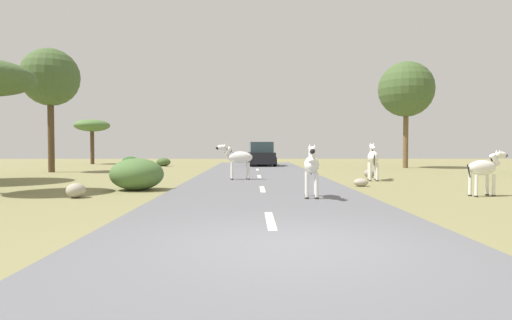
{
  "coord_description": "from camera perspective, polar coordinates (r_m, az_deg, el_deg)",
  "views": [
    {
      "loc": [
        -0.56,
        -6.15,
        1.46
      ],
      "look_at": [
        -0.36,
        12.88,
        0.86
      ],
      "focal_mm": 30.25,
      "sensor_mm": 36.0,
      "label": 1
    }
  ],
  "objects": [
    {
      "name": "bush_1",
      "position": [
        14.95,
        -15.48,
        -1.82
      ],
      "size": [
        1.78,
        1.6,
        1.07
      ],
      "primitive_type": "ellipsoid",
      "color": "#4C7038",
      "rests_on": "ground_plane"
    },
    {
      "name": "bush_0",
      "position": [
        32.72,
        -16.26,
        -0.19
      ],
      "size": [
        1.22,
        1.1,
        0.73
      ],
      "primitive_type": "ellipsoid",
      "color": "#2D5628",
      "rests_on": "ground_plane"
    },
    {
      "name": "zebra_2",
      "position": [
        19.21,
        15.21,
        0.3
      ],
      "size": [
        0.67,
        1.72,
        1.64
      ],
      "rotation": [
        0.0,
        0.0,
        6.09
      ],
      "color": "silver",
      "rests_on": "ground_plane"
    },
    {
      "name": "zebra_0",
      "position": [
        11.91,
        7.37,
        -0.75
      ],
      "size": [
        0.52,
        1.57,
        1.48
      ],
      "rotation": [
        0.0,
        0.0,
        3.03
      ],
      "color": "silver",
      "rests_on": "road"
    },
    {
      "name": "ground_plane",
      "position": [
        6.35,
        4.56,
        -11.52
      ],
      "size": [
        90.0,
        90.0,
        0.0
      ],
      "primitive_type": "plane",
      "color": "olive"
    },
    {
      "name": "zebra_1",
      "position": [
        18.41,
        -2.41,
        0.28
      ],
      "size": [
        1.64,
        0.55,
        1.55
      ],
      "rotation": [
        0.0,
        0.0,
        1.69
      ],
      "color": "silver",
      "rests_on": "road"
    },
    {
      "name": "car_0",
      "position": [
        31.74,
        0.65,
        0.69
      ],
      "size": [
        2.19,
        4.42,
        1.74
      ],
      "rotation": [
        0.0,
        0.0,
        0.05
      ],
      "color": "black",
      "rests_on": "road"
    },
    {
      "name": "road",
      "position": [
        6.33,
        2.7,
        -11.33
      ],
      "size": [
        6.0,
        64.0,
        0.05
      ],
      "primitive_type": "cube",
      "color": "slate",
      "rests_on": "ground_plane"
    },
    {
      "name": "zebra_3",
      "position": [
        14.32,
        27.96,
        -0.99
      ],
      "size": [
        1.42,
        0.63,
        1.37
      ],
      "rotation": [
        0.0,
        0.0,
        4.99
      ],
      "color": "silver",
      "rests_on": "ground_plane"
    },
    {
      "name": "rock_3",
      "position": [
        13.31,
        -22.71,
        -3.74
      ],
      "size": [
        0.53,
        0.57,
        0.42
      ],
      "primitive_type": "ellipsoid",
      "color": "#A89E8C",
      "rests_on": "ground_plane"
    },
    {
      "name": "rock_2",
      "position": [
        16.27,
        13.7,
        -2.89
      ],
      "size": [
        0.53,
        0.42,
        0.29
      ],
      "primitive_type": "ellipsoid",
      "color": "#A89E8C",
      "rests_on": "ground_plane"
    },
    {
      "name": "bush_4",
      "position": [
        32.56,
        -12.13,
        -0.27
      ],
      "size": [
        1.03,
        0.93,
        0.62
      ],
      "primitive_type": "ellipsoid",
      "color": "#425B2D",
      "rests_on": "ground_plane"
    },
    {
      "name": "tree_4",
      "position": [
        31.29,
        19.24,
        8.78
      ],
      "size": [
        3.73,
        3.73,
        7.21
      ],
      "color": "brown",
      "rests_on": "ground_plane"
    },
    {
      "name": "lane_markings",
      "position": [
        5.35,
        3.33,
        -13.47
      ],
      "size": [
        0.16,
        56.0,
        0.01
      ],
      "color": "silver",
      "rests_on": "road"
    },
    {
      "name": "tree_5",
      "position": [
        27.3,
        -25.56,
        9.76
      ],
      "size": [
        3.22,
        3.22,
        6.98
      ],
      "color": "#4C3823",
      "rests_on": "ground_plane"
    },
    {
      "name": "rock_4",
      "position": [
        21.02,
        14.78,
        -1.73
      ],
      "size": [
        0.53,
        0.38,
        0.38
      ],
      "primitive_type": "ellipsoid",
      "color": "gray",
      "rests_on": "ground_plane"
    },
    {
      "name": "tree_0",
      "position": [
        38.24,
        -20.86,
        4.21
      ],
      "size": [
        2.87,
        2.87,
        3.71
      ],
      "color": "#4C3823",
      "rests_on": "ground_plane"
    }
  ]
}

